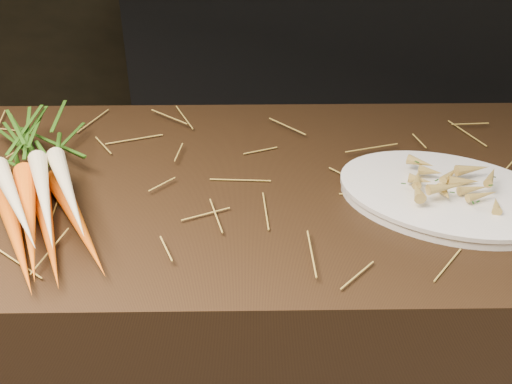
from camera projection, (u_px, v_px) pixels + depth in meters
main_counter at (282, 345)px, 1.50m from camera, size 2.40×0.70×0.90m
back_counter at (325, 54)px, 3.08m from camera, size 1.82×0.62×0.84m
straw_bedding at (287, 179)px, 1.24m from camera, size 1.40×0.60×0.02m
root_veg_bunch at (32, 164)px, 1.21m from camera, size 0.38×0.60×0.11m
serving_platter at (447, 197)px, 1.19m from camera, size 0.47×0.40×0.02m
roasted_veg_heap at (450, 183)px, 1.17m from camera, size 0.24×0.21×0.04m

